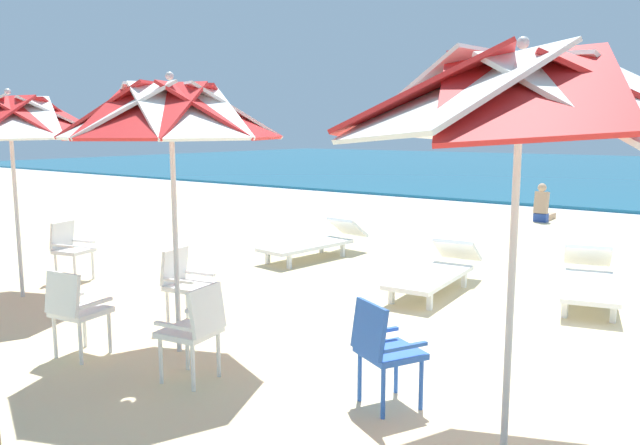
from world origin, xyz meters
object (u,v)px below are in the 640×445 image
(beach_umbrella_1, at_px, (171,115))
(plastic_chair_1, at_px, (195,327))
(plastic_chair_2, at_px, (75,308))
(sun_lounger_3, at_px, (315,242))
(sun_lounger_1, at_px, (588,280))
(sun_lounger_2, at_px, (436,272))
(beachgoer_seated, at_px, (543,209))
(beach_umbrella_2, at_px, (10,120))
(beach_umbrella_0, at_px, (521,100))
(plastic_chair_0, at_px, (383,347))
(plastic_chair_3, at_px, (184,281))
(plastic_chair_4, at_px, (70,247))

(beach_umbrella_1, distance_m, plastic_chair_1, 2.00)
(plastic_chair_2, bearing_deg, sun_lounger_3, 100.50)
(sun_lounger_1, relative_size, sun_lounger_2, 1.02)
(plastic_chair_1, distance_m, sun_lounger_3, 5.30)
(sun_lounger_3, xyz_separation_m, beachgoer_seated, (1.82, 6.69, 0.01))
(sun_lounger_3, bearing_deg, plastic_chair_1, -64.33)
(beach_umbrella_2, distance_m, sun_lounger_3, 4.98)
(beach_umbrella_0, distance_m, plastic_chair_0, 2.13)
(plastic_chair_3, height_order, sun_lounger_3, plastic_chair_3)
(sun_lounger_1, relative_size, sun_lounger_3, 1.01)
(plastic_chair_2, bearing_deg, plastic_chair_1, 12.29)
(plastic_chair_1, distance_m, beachgoer_seated, 11.48)
(plastic_chair_3, xyz_separation_m, sun_lounger_1, (3.44, 3.68, -0.22))
(beach_umbrella_2, relative_size, beachgoer_seated, 2.91)
(beachgoer_seated, bearing_deg, sun_lounger_1, -68.98)
(beach_umbrella_0, height_order, sun_lounger_2, beach_umbrella_0)
(plastic_chair_0, xyz_separation_m, sun_lounger_2, (-1.22, 3.45, -0.22))
(sun_lounger_2, bearing_deg, plastic_chair_2, -111.68)
(plastic_chair_1, relative_size, beach_umbrella_2, 0.32)
(plastic_chair_1, bearing_deg, plastic_chair_2, -167.71)
(sun_lounger_2, distance_m, beachgoer_seated, 7.53)
(plastic_chair_2, relative_size, plastic_chair_3, 1.00)
(beach_umbrella_2, bearing_deg, beach_umbrella_0, -0.36)
(beachgoer_seated, bearing_deg, beach_umbrella_2, -107.50)
(beach_umbrella_2, xyz_separation_m, sun_lounger_2, (4.27, 3.46, -2.02))
(plastic_chair_4, bearing_deg, sun_lounger_3, 60.05)
(plastic_chair_3, relative_size, sun_lounger_2, 0.40)
(beach_umbrella_0, bearing_deg, plastic_chair_2, -168.80)
(plastic_chair_4, bearing_deg, plastic_chair_3, -7.54)
(plastic_chair_0, bearing_deg, plastic_chair_3, 170.22)
(plastic_chair_3, bearing_deg, beach_umbrella_2, -168.92)
(plastic_chair_2, bearing_deg, plastic_chair_3, 88.42)
(plastic_chair_0, distance_m, plastic_chair_1, 1.65)
(plastic_chair_1, relative_size, beachgoer_seated, 0.94)
(plastic_chair_4, bearing_deg, sun_lounger_1, 27.38)
(plastic_chair_2, bearing_deg, beachgoer_seated, 85.71)
(beach_umbrella_1, xyz_separation_m, sun_lounger_3, (-1.59, 4.37, -2.04))
(plastic_chair_2, distance_m, sun_lounger_2, 4.61)
(beach_umbrella_0, distance_m, plastic_chair_3, 4.36)
(plastic_chair_4, bearing_deg, beachgoer_seated, 69.50)
(beach_umbrella_0, xyz_separation_m, sun_lounger_1, (-0.45, 4.23, -2.09))
(beach_umbrella_2, height_order, sun_lounger_1, beach_umbrella_2)
(beach_umbrella_1, xyz_separation_m, sun_lounger_2, (1.05, 3.58, -2.04))
(sun_lounger_3, bearing_deg, beach_umbrella_1, -69.97)
(beach_umbrella_0, xyz_separation_m, beach_umbrella_2, (-6.50, 0.04, -0.07))
(beach_umbrella_2, height_order, sun_lounger_2, beach_umbrella_2)
(beach_umbrella_2, bearing_deg, plastic_chair_4, 108.87)
(sun_lounger_1, bearing_deg, beach_umbrella_0, -83.93)
(plastic_chair_4, distance_m, sun_lounger_2, 5.25)
(plastic_chair_2, relative_size, beach_umbrella_2, 0.32)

